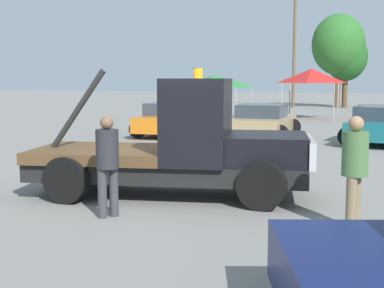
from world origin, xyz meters
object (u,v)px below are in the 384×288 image
Objects in this scene: canopy_tent_green at (215,81)px; parked_car_tan at (263,122)px; canopy_tent_red at (311,76)px; parked_car_orange at (170,119)px; tow_truck at (185,147)px; tree_right at (338,45)px; person_at_hood at (107,159)px; traffic_cone at (259,155)px; person_near_truck at (355,165)px; parked_car_teal at (380,125)px; utility_pole at (295,38)px; tree_left at (346,57)px.

parked_car_tan is at bearing -63.04° from canopy_tent_green.
canopy_tent_red is (5.44, 1.08, 0.29)m from canopy_tent_green.
canopy_tent_red is at bearing -25.91° from parked_car_orange.
tow_truck is 0.78× the size of tree_right.
person_at_hood reaches higher than traffic_cone.
person_near_truck is 0.24× the size of tree_right.
person_near_truck is 36.46m from tree_right.
parked_car_teal is 0.43× the size of utility_pole.
person_near_truck reaches higher than parked_car_orange.
person_at_hood is at bearing -92.17° from tree_left.
person_at_hood is at bearing -159.01° from person_near_truck.
canopy_tent_red is (-3.54, 22.97, 1.44)m from person_near_truck.
tree_right is 3.60m from utility_pole.
canopy_tent_red is at bearing -53.44° from person_at_hood.
utility_pole is at bearing 78.37° from canopy_tent_green.
tree_left is 4.50m from utility_pole.
canopy_tent_red is (-3.87, 11.00, 1.81)m from parked_car_teal.
parked_car_orange is 1.01× the size of parked_car_tan.
canopy_tent_green is 13.44m from utility_pole.
canopy_tent_green is at bearing -168.78° from canopy_tent_red.
tree_right is at bearing 90.76° from traffic_cone.
person_near_truck is 0.49× the size of canopy_tent_green.
canopy_tent_red is 0.39× the size of tree_right.
utility_pole reaches higher than person_near_truck.
person_at_hood is 0.38× the size of parked_car_tan.
tree_right reaches higher than person_near_truck.
tow_truck is at bearing -90.26° from tree_right.
tow_truck is at bearing -97.45° from traffic_cone.
tree_right reaches higher than parked_car_teal.
person_near_truck is 0.60× the size of canopy_tent_red.
person_at_hood is 0.16× the size of utility_pole.
parked_car_orange is 0.99× the size of parked_car_teal.
tree_left is at bearing 32.23° from tree_right.
canopy_tent_green reaches higher than parked_car_teal.
traffic_cone is at bearing -168.79° from parked_car_tan.
parked_car_tan and parked_car_teal have the same top height.
tree_right is (-0.59, -0.37, 0.92)m from tree_left.
parked_car_tan is 1.52× the size of canopy_tent_red.
person_at_hood is at bearing -100.97° from traffic_cone.
person_near_truck reaches higher than parked_car_tan.
tree_left is (0.75, 35.04, 3.08)m from tow_truck.
tree_right is (-3.11, 36.11, 3.95)m from person_near_truck.
canopy_tent_green is at bearing 2.09° from parked_car_orange.
parked_car_orange is at bearing -35.21° from person_at_hood.
canopy_tent_red is at bearing -91.85° from tree_right.
tree_left reaches higher than person_near_truck.
parked_car_teal is at bearing -73.58° from utility_pole.
canopy_tent_red is at bearing 79.63° from tow_truck.
tree_left is (1.02, 13.52, 1.59)m from canopy_tent_red.
parked_car_orange is at bearing -83.37° from canopy_tent_green.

